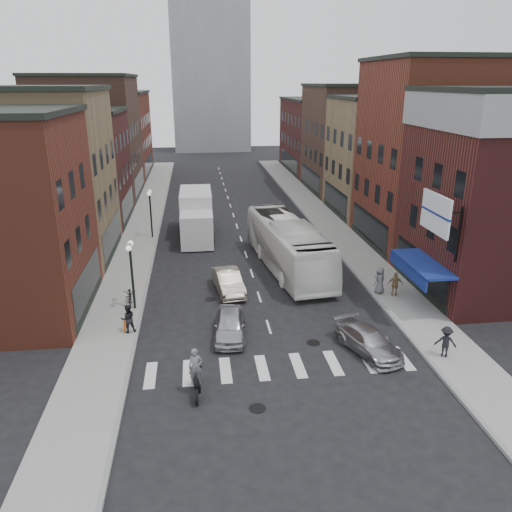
# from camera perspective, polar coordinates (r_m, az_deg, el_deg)

# --- Properties ---
(ground) EXTENTS (160.00, 160.00, 0.00)m
(ground) POSITION_cam_1_polar(r_m,az_deg,el_deg) (26.41, 1.78, -9.09)
(ground) COLOR black
(ground) RESTS_ON ground
(sidewalk_left) EXTENTS (3.00, 74.00, 0.15)m
(sidewalk_left) POSITION_cam_1_polar(r_m,az_deg,el_deg) (46.89, -12.73, 3.43)
(sidewalk_left) COLOR gray
(sidewalk_left) RESTS_ON ground
(sidewalk_right) EXTENTS (3.00, 74.00, 0.15)m
(sidewalk_right) POSITION_cam_1_polar(r_m,az_deg,el_deg) (48.19, 7.84, 4.16)
(sidewalk_right) COLOR gray
(sidewalk_right) RESTS_ON ground
(curb_left) EXTENTS (0.20, 74.00, 0.16)m
(curb_left) POSITION_cam_1_polar(r_m,az_deg,el_deg) (46.78, -10.90, 3.42)
(curb_left) COLOR gray
(curb_left) RESTS_ON ground
(curb_right) EXTENTS (0.20, 74.00, 0.16)m
(curb_right) POSITION_cam_1_polar(r_m,az_deg,el_deg) (47.86, 6.09, 4.03)
(curb_right) COLOR gray
(curb_right) RESTS_ON ground
(crosswalk_stripes) EXTENTS (12.00, 2.20, 0.01)m
(crosswalk_stripes) POSITION_cam_1_polar(r_m,az_deg,el_deg) (23.85, 2.90, -12.50)
(crosswalk_stripes) COLOR silver
(crosswalk_stripes) RESTS_ON ground
(bldg_left_mid_a) EXTENTS (10.30, 10.20, 12.30)m
(bldg_left_mid_a) POSITION_cam_1_polar(r_m,az_deg,el_deg) (39.17, -24.03, 8.27)
(bldg_left_mid_a) COLOR #8B6F4C
(bldg_left_mid_a) RESTS_ON ground
(bldg_left_mid_b) EXTENTS (10.30, 10.20, 10.30)m
(bldg_left_mid_b) POSITION_cam_1_polar(r_m,az_deg,el_deg) (48.85, -20.66, 9.41)
(bldg_left_mid_b) COLOR #4A1A1A
(bldg_left_mid_b) RESTS_ON ground
(bldg_left_far_a) EXTENTS (10.30, 12.20, 13.30)m
(bldg_left_far_a) POSITION_cam_1_polar(r_m,az_deg,el_deg) (59.33, -18.49, 12.68)
(bldg_left_far_a) COLOR #4F3127
(bldg_left_far_a) RESTS_ON ground
(bldg_left_far_b) EXTENTS (10.30, 16.20, 11.30)m
(bldg_left_far_b) POSITION_cam_1_polar(r_m,az_deg,el_deg) (73.15, -16.36, 13.19)
(bldg_left_far_b) COLOR maroon
(bldg_left_far_b) RESTS_ON ground
(bldg_right_corner) EXTENTS (10.30, 9.20, 12.30)m
(bldg_right_corner) POSITION_cam_1_polar(r_m,az_deg,el_deg) (33.78, 26.81, 6.33)
(bldg_right_corner) COLOR #4A1A1A
(bldg_right_corner) RESTS_ON ground
(bldg_right_mid_a) EXTENTS (10.30, 10.20, 14.30)m
(bldg_right_mid_a) POSITION_cam_1_polar(r_m,az_deg,el_deg) (41.72, 19.94, 10.77)
(bldg_right_mid_a) COLOR maroon
(bldg_right_mid_a) RESTS_ON ground
(bldg_right_mid_b) EXTENTS (10.30, 10.20, 11.30)m
(bldg_right_mid_b) POSITION_cam_1_polar(r_m,az_deg,el_deg) (50.97, 14.77, 10.94)
(bldg_right_mid_b) COLOR #8B6F4C
(bldg_right_mid_b) RESTS_ON ground
(bldg_right_far_a) EXTENTS (10.30, 12.20, 12.30)m
(bldg_right_far_a) POSITION_cam_1_polar(r_m,az_deg,el_deg) (61.19, 11.04, 13.01)
(bldg_right_far_a) COLOR #4F3127
(bldg_right_far_a) RESTS_ON ground
(bldg_right_far_b) EXTENTS (10.30, 16.20, 10.30)m
(bldg_right_far_b) POSITION_cam_1_polar(r_m,az_deg,el_deg) (74.67, 7.68, 13.51)
(bldg_right_far_b) COLOR #4A1A1A
(bldg_right_far_b) RESTS_ON ground
(awning_blue) EXTENTS (1.80, 5.00, 0.78)m
(awning_blue) POSITION_cam_1_polar(r_m,az_deg,el_deg) (30.06, 18.15, -0.97)
(awning_blue) COLOR navy
(awning_blue) RESTS_ON ground
(billboard_sign) EXTENTS (1.52, 3.00, 3.70)m
(billboard_sign) POSITION_cam_1_polar(r_m,az_deg,el_deg) (27.20, 19.99, 4.48)
(billboard_sign) COLOR black
(billboard_sign) RESTS_ON ground
(distant_tower) EXTENTS (14.00, 14.00, 50.00)m
(distant_tower) POSITION_cam_1_polar(r_m,az_deg,el_deg) (101.75, -5.49, 26.32)
(distant_tower) COLOR #9399A0
(distant_tower) RESTS_ON ground
(streetlamp_near) EXTENTS (0.32, 1.22, 4.11)m
(streetlamp_near) POSITION_cam_1_polar(r_m,az_deg,el_deg) (28.86, -14.09, -0.81)
(streetlamp_near) COLOR black
(streetlamp_near) RESTS_ON ground
(streetlamp_far) EXTENTS (0.32, 1.22, 4.11)m
(streetlamp_far) POSITION_cam_1_polar(r_m,az_deg,el_deg) (42.22, -12.00, 5.72)
(streetlamp_far) COLOR black
(streetlamp_far) RESTS_ON ground
(bike_rack) EXTENTS (0.08, 0.68, 0.80)m
(bike_rack) POSITION_cam_1_polar(r_m,az_deg,el_deg) (27.34, -14.73, -7.43)
(bike_rack) COLOR #D8590C
(bike_rack) RESTS_ON sidewalk_left
(box_truck) EXTENTS (2.73, 8.65, 3.76)m
(box_truck) POSITION_cam_1_polar(r_m,az_deg,el_deg) (42.43, -6.84, 4.60)
(box_truck) COLOR silver
(box_truck) RESTS_ON ground
(motorcycle_rider) EXTENTS (0.63, 2.14, 2.18)m
(motorcycle_rider) POSITION_cam_1_polar(r_m,az_deg,el_deg) (21.59, -6.90, -13.17)
(motorcycle_rider) COLOR black
(motorcycle_rider) RESTS_ON ground
(transit_bus) EXTENTS (4.43, 12.83, 3.50)m
(transit_bus) POSITION_cam_1_polar(r_m,az_deg,el_deg) (34.94, 3.63, 1.28)
(transit_bus) COLOR white
(transit_bus) RESTS_ON ground
(sedan_left_near) EXTENTS (1.95, 4.07, 1.34)m
(sedan_left_near) POSITION_cam_1_polar(r_m,az_deg,el_deg) (26.06, -3.03, -7.86)
(sedan_left_near) COLOR #B3B4B8
(sedan_left_near) RESTS_ON ground
(sedan_left_far) EXTENTS (2.00, 4.36, 1.39)m
(sedan_left_far) POSITION_cam_1_polar(r_m,az_deg,el_deg) (31.33, -3.18, -2.96)
(sedan_left_far) COLOR beige
(sedan_left_far) RESTS_ON ground
(curb_car) EXTENTS (2.91, 4.44, 1.20)m
(curb_car) POSITION_cam_1_polar(r_m,az_deg,el_deg) (25.25, 12.73, -9.48)
(curb_car) COLOR #A7A7AB
(curb_car) RESTS_ON ground
(parked_bicycle) EXTENTS (0.91, 2.00, 1.02)m
(parked_bicycle) POSITION_cam_1_polar(r_m,az_deg,el_deg) (30.32, -14.20, -4.41)
(parked_bicycle) COLOR black
(parked_bicycle) RESTS_ON sidewalk_left
(ped_left_solo) EXTENTS (0.84, 0.62, 1.55)m
(ped_left_solo) POSITION_cam_1_polar(r_m,az_deg,el_deg) (26.93, -14.43, -6.94)
(ped_left_solo) COLOR black
(ped_left_solo) RESTS_ON sidewalk_left
(ped_right_a) EXTENTS (1.12, 0.85, 1.55)m
(ped_right_a) POSITION_cam_1_polar(r_m,az_deg,el_deg) (25.58, 20.87, -9.13)
(ped_right_a) COLOR black
(ped_right_a) RESTS_ON sidewalk_right
(ped_right_b) EXTENTS (0.99, 0.72, 1.53)m
(ped_right_b) POSITION_cam_1_polar(r_m,az_deg,el_deg) (31.50, 15.63, -3.12)
(ped_right_b) COLOR olive
(ped_right_b) RESTS_ON sidewalk_right
(ped_right_c) EXTENTS (0.98, 0.86, 1.70)m
(ped_right_c) POSITION_cam_1_polar(r_m,az_deg,el_deg) (31.63, 13.96, -2.71)
(ped_right_c) COLOR #5A5C62
(ped_right_c) RESTS_ON sidewalk_right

